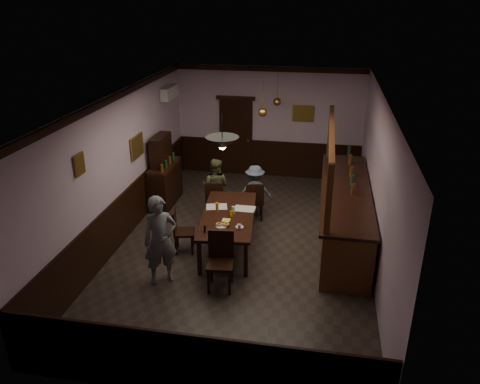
% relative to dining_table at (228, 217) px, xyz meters
% --- Properties ---
extents(room, '(5.01, 8.01, 3.01)m').
position_rel_dining_table_xyz_m(room, '(0.27, 0.18, 0.81)').
color(room, '#2D2621').
rests_on(room, ground).
extents(dining_table, '(1.22, 2.29, 0.75)m').
position_rel_dining_table_xyz_m(dining_table, '(0.00, 0.00, 0.00)').
color(dining_table, black).
rests_on(dining_table, ground).
extents(chair_far_left, '(0.46, 0.46, 0.91)m').
position_rel_dining_table_xyz_m(chair_far_left, '(-0.57, 1.22, -0.19)').
color(chair_far_left, black).
rests_on(chair_far_left, ground).
extents(chair_far_right, '(0.47, 0.47, 0.91)m').
position_rel_dining_table_xyz_m(chair_far_right, '(0.33, 1.32, -0.19)').
color(chair_far_right, black).
rests_on(chair_far_right, ground).
extents(chair_near, '(0.49, 0.49, 1.03)m').
position_rel_dining_table_xyz_m(chair_near, '(0.13, -1.31, -0.12)').
color(chair_near, black).
rests_on(chair_near, ground).
extents(chair_side, '(0.46, 0.46, 0.90)m').
position_rel_dining_table_xyz_m(chair_side, '(-0.90, -0.30, -0.19)').
color(chair_side, black).
rests_on(chair_side, ground).
extents(person_standing, '(0.71, 0.65, 1.62)m').
position_rel_dining_table_xyz_m(person_standing, '(-0.92, -1.35, 0.13)').
color(person_standing, slate).
rests_on(person_standing, ground).
extents(person_seated_left, '(0.71, 0.59, 1.34)m').
position_rel_dining_table_xyz_m(person_seated_left, '(-0.61, 1.50, -0.02)').
color(person_seated_left, brown).
rests_on(person_seated_left, ground).
extents(person_seated_right, '(0.85, 0.59, 1.20)m').
position_rel_dining_table_xyz_m(person_seated_right, '(0.29, 1.59, -0.08)').
color(person_seated_right, '#4E6170').
rests_on(person_seated_right, ground).
extents(newspaper_left, '(0.48, 0.39, 0.01)m').
position_rel_dining_table_xyz_m(newspaper_left, '(-0.30, 0.28, 0.07)').
color(newspaper_left, silver).
rests_on(newspaper_left, dining_table).
extents(newspaper_right, '(0.42, 0.30, 0.01)m').
position_rel_dining_table_xyz_m(newspaper_right, '(0.28, 0.29, 0.07)').
color(newspaper_right, silver).
rests_on(newspaper_right, dining_table).
extents(napkin, '(0.16, 0.16, 0.00)m').
position_rel_dining_table_xyz_m(napkin, '(0.02, -0.27, 0.07)').
color(napkin, '#FFE35D').
rests_on(napkin, dining_table).
extents(saucer, '(0.15, 0.15, 0.01)m').
position_rel_dining_table_xyz_m(saucer, '(0.32, -0.51, 0.07)').
color(saucer, white).
rests_on(saucer, dining_table).
extents(coffee_cup, '(0.09, 0.09, 0.07)m').
position_rel_dining_table_xyz_m(coffee_cup, '(0.33, -0.56, 0.11)').
color(coffee_cup, white).
rests_on(coffee_cup, saucer).
extents(pastry_plate, '(0.22, 0.22, 0.01)m').
position_rel_dining_table_xyz_m(pastry_plate, '(-0.02, -0.53, 0.07)').
color(pastry_plate, white).
rests_on(pastry_plate, dining_table).
extents(pastry_ring_a, '(0.13, 0.13, 0.04)m').
position_rel_dining_table_xyz_m(pastry_ring_a, '(-0.06, -0.52, 0.10)').
color(pastry_ring_a, '#C68C47').
rests_on(pastry_ring_a, pastry_plate).
extents(pastry_ring_b, '(0.13, 0.13, 0.04)m').
position_rel_dining_table_xyz_m(pastry_ring_b, '(0.06, -0.51, 0.10)').
color(pastry_ring_b, '#C68C47').
rests_on(pastry_ring_b, pastry_plate).
extents(soda_can, '(0.07, 0.07, 0.12)m').
position_rel_dining_table_xyz_m(soda_can, '(0.09, -0.10, 0.12)').
color(soda_can, yellow).
rests_on(soda_can, dining_table).
extents(beer_glass, '(0.06, 0.06, 0.20)m').
position_rel_dining_table_xyz_m(beer_glass, '(-0.23, 0.06, 0.16)').
color(beer_glass, '#BF721E').
rests_on(beer_glass, dining_table).
extents(water_glass, '(0.06, 0.06, 0.15)m').
position_rel_dining_table_xyz_m(water_glass, '(0.09, 0.04, 0.14)').
color(water_glass, silver).
rests_on(water_glass, dining_table).
extents(pepper_mill, '(0.04, 0.04, 0.14)m').
position_rel_dining_table_xyz_m(pepper_mill, '(-0.26, -0.81, 0.13)').
color(pepper_mill, black).
rests_on(pepper_mill, dining_table).
extents(sideboard, '(0.46, 1.29, 1.70)m').
position_rel_dining_table_xyz_m(sideboard, '(-1.94, 1.83, -0.00)').
color(sideboard, black).
rests_on(sideboard, ground).
extents(bar_counter, '(0.97, 4.18, 2.35)m').
position_rel_dining_table_xyz_m(bar_counter, '(2.26, 0.83, -0.09)').
color(bar_counter, '#533016').
rests_on(bar_counter, ground).
extents(door_back, '(0.90, 0.06, 2.10)m').
position_rel_dining_table_xyz_m(door_back, '(-0.63, 4.13, 0.36)').
color(door_back, black).
rests_on(door_back, ground).
extents(ac_unit, '(0.20, 0.85, 0.30)m').
position_rel_dining_table_xyz_m(ac_unit, '(-2.11, 3.08, 1.76)').
color(ac_unit, white).
rests_on(ac_unit, ground).
extents(picture_left_small, '(0.04, 0.28, 0.36)m').
position_rel_dining_table_xyz_m(picture_left_small, '(-2.19, -1.42, 1.46)').
color(picture_left_small, olive).
rests_on(picture_left_small, ground).
extents(picture_left_large, '(0.04, 0.62, 0.48)m').
position_rel_dining_table_xyz_m(picture_left_large, '(-2.19, 0.98, 1.01)').
color(picture_left_large, olive).
rests_on(picture_left_large, ground).
extents(picture_back, '(0.55, 0.04, 0.42)m').
position_rel_dining_table_xyz_m(picture_back, '(1.17, 4.14, 1.11)').
color(picture_back, olive).
rests_on(picture_back, ground).
extents(pendant_iron, '(0.56, 0.56, 0.66)m').
position_rel_dining_table_xyz_m(pendant_iron, '(0.08, -0.80, 1.76)').
color(pendant_iron, black).
rests_on(pendant_iron, ground).
extents(pendant_brass_mid, '(0.20, 0.20, 0.81)m').
position_rel_dining_table_xyz_m(pendant_brass_mid, '(0.37, 2.05, 1.61)').
color(pendant_brass_mid, '#BF8C3F').
rests_on(pendant_brass_mid, ground).
extents(pendant_brass_far, '(0.20, 0.20, 0.81)m').
position_rel_dining_table_xyz_m(pendant_brass_far, '(0.57, 3.18, 1.61)').
color(pendant_brass_far, '#BF8C3F').
rests_on(pendant_brass_far, ground).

